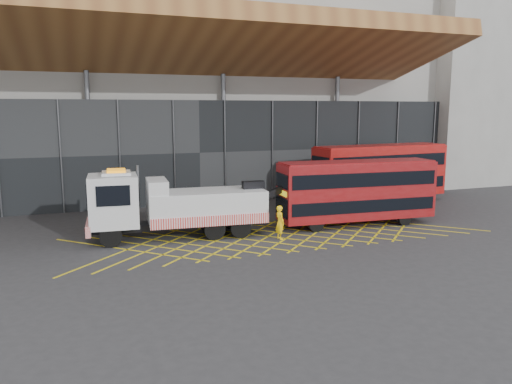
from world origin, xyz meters
name	(u,v)px	position (x,y,z in m)	size (l,w,h in m)	color
ground_plane	(215,241)	(0.00, 0.00, 0.00)	(120.00, 120.00, 0.00)	#2C2C2E
road_markings	(281,235)	(4.00, 0.00, 0.01)	(24.76, 7.16, 0.01)	gold
construction_building	(178,90)	(1.92, 18.40, 8.98)	(55.00, 23.97, 18.00)	gray
east_building	(468,83)	(32.00, 16.00, 10.00)	(15.00, 12.00, 20.00)	gray
recovery_truck	(172,205)	(-2.03, 1.68, 1.91)	(11.88, 3.57, 4.12)	black
bus_towed	(357,190)	(9.56, 0.82, 2.28)	(10.22, 3.01, 4.10)	maroon
bus_second	(380,171)	(15.40, 6.86, 2.53)	(11.39, 3.62, 4.56)	#9E0F0C
worker	(280,222)	(3.61, -0.77, 0.97)	(0.71, 0.47, 1.95)	yellow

